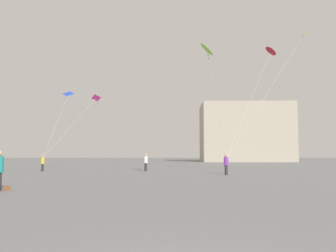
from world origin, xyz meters
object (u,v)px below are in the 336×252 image
(kite_cobalt_delta, at_px, (66,95))
(handbag_beside_flyer, at_px, (5,188))
(person_in_yellow, at_px, (41,162))
(kite_magenta_delta, at_px, (93,99))
(person_in_white, at_px, (144,161))
(kite_crimson_diamond, at_px, (269,51))
(person_in_purple, at_px, (224,163))
(kite_lime_diamond, at_px, (206,49))
(kite_amber_delta, at_px, (299,39))
(building_left_hall, at_px, (243,133))

(kite_cobalt_delta, distance_m, handbag_beside_flyer, 21.21)
(person_in_yellow, xyz_separation_m, kite_magenta_delta, (3.49, 7.51, 7.46))
(person_in_white, distance_m, kite_magenta_delta, 12.47)
(kite_crimson_diamond, bearing_deg, person_in_yellow, -176.83)
(kite_magenta_delta, xyz_separation_m, handbag_beside_flyer, (1.43, -25.70, -8.20))
(person_in_yellow, height_order, person_in_purple, person_in_purple)
(kite_cobalt_delta, height_order, kite_lime_diamond, kite_lime_diamond)
(person_in_white, relative_size, kite_lime_diamond, 0.21)
(person_in_yellow, xyz_separation_m, person_in_white, (10.18, -0.01, 0.10))
(kite_amber_delta, relative_size, kite_magenta_delta, 1.70)
(building_left_hall, relative_size, handbag_beside_flyer, 60.97)
(kite_amber_delta, height_order, kite_crimson_diamond, kite_amber_delta)
(building_left_hall, bearing_deg, kite_cobalt_delta, -123.76)
(person_in_yellow, xyz_separation_m, person_in_purple, (17.11, -5.96, 0.07))
(person_in_yellow, xyz_separation_m, handbag_beside_flyer, (4.92, -18.19, -0.74))
(kite_magenta_delta, bearing_deg, handbag_beside_flyer, -86.82)
(kite_amber_delta, bearing_deg, handbag_beside_flyer, -136.69)
(kite_crimson_diamond, relative_size, handbag_beside_flyer, 36.69)
(person_in_yellow, bearing_deg, person_in_white, 29.98)
(kite_crimson_diamond, bearing_deg, person_in_white, -174.33)
(kite_cobalt_delta, relative_size, kite_amber_delta, 0.50)
(kite_amber_delta, distance_m, kite_lime_diamond, 17.55)
(kite_crimson_diamond, distance_m, kite_magenta_delta, 21.09)
(kite_cobalt_delta, xyz_separation_m, kite_amber_delta, (24.96, 1.15, 6.40))
(person_in_yellow, distance_m, kite_crimson_diamond, 25.98)
(person_in_purple, relative_size, handbag_beside_flyer, 5.28)
(person_in_white, bearing_deg, kite_amber_delta, -42.97)
(person_in_white, xyz_separation_m, kite_magenta_delta, (-6.69, 7.52, 7.36))
(kite_cobalt_delta, distance_m, kite_magenta_delta, 6.38)
(kite_cobalt_delta, height_order, kite_amber_delta, kite_amber_delta)
(person_in_white, bearing_deg, kite_cobalt_delta, 119.14)
(person_in_purple, bearing_deg, kite_cobalt_delta, 62.14)
(person_in_yellow, distance_m, person_in_purple, 18.12)
(kite_amber_delta, relative_size, handbag_beside_flyer, 43.25)
(kite_crimson_diamond, height_order, kite_lime_diamond, kite_crimson_diamond)
(kite_magenta_delta, bearing_deg, person_in_white, -48.31)
(building_left_hall, bearing_deg, kite_crimson_diamond, -98.67)
(person_in_white, xyz_separation_m, person_in_purple, (6.93, -5.95, -0.03))
(kite_crimson_diamond, height_order, handbag_beside_flyer, kite_crimson_diamond)
(kite_amber_delta, distance_m, building_left_hall, 40.99)
(person_in_purple, bearing_deg, person_in_white, 47.17)
(kite_magenta_delta, distance_m, handbag_beside_flyer, 27.01)
(person_in_yellow, bearing_deg, person_in_purple, 10.82)
(handbag_beside_flyer, bearing_deg, kite_crimson_diamond, 46.80)
(kite_cobalt_delta, distance_m, kite_crimson_diamond, 21.81)
(kite_amber_delta, relative_size, building_left_hall, 0.71)
(handbag_beside_flyer, bearing_deg, kite_amber_delta, 43.31)
(kite_amber_delta, distance_m, kite_crimson_diamond, 4.22)
(building_left_hall, bearing_deg, person_in_yellow, -124.68)
(kite_magenta_delta, distance_m, kite_lime_diamond, 20.87)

